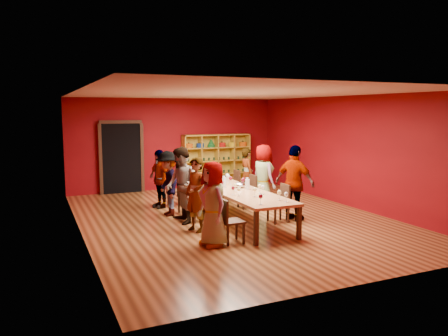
{
  "coord_description": "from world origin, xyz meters",
  "views": [
    {
      "loc": [
        -4.36,
        -9.41,
        2.59
      ],
      "look_at": [
        0.07,
        0.64,
        1.15
      ],
      "focal_mm": 35.0,
      "sensor_mm": 36.0,
      "label": 1
    }
  ],
  "objects_px": {
    "chair_person_left_3": "(184,194)",
    "spittoon_bowl": "(240,185)",
    "person_left_4": "(160,179)",
    "chair_person_left_1": "(208,207)",
    "chair_person_left_0": "(229,219)",
    "person_right_3": "(263,176)",
    "person_right_4": "(247,174)",
    "person_left_0": "(213,204)",
    "wine_bottle": "(207,173)",
    "person_left_2": "(181,185)",
    "shelving_unit": "(216,158)",
    "chair_person_left_2": "(196,201)",
    "chair_person_left_4": "(173,188)",
    "chair_person_right_3": "(249,190)",
    "tasting_table": "(232,190)",
    "person_left_1": "(196,195)",
    "chair_person_right_4": "(233,184)",
    "chair_person_right_1": "(281,201)",
    "person_left_3": "(168,183)",
    "person_right_1": "(295,183)"
  },
  "relations": [
    {
      "from": "chair_person_left_0",
      "to": "chair_person_right_3",
      "type": "relative_size",
      "value": 1.0
    },
    {
      "from": "chair_person_left_2",
      "to": "wine_bottle",
      "type": "height_order",
      "value": "wine_bottle"
    },
    {
      "from": "person_left_0",
      "to": "person_left_2",
      "type": "xyz_separation_m",
      "value": [
        -0.03,
        1.86,
        0.07
      ]
    },
    {
      "from": "shelving_unit",
      "to": "person_left_3",
      "type": "distance_m",
      "value": 4.37
    },
    {
      "from": "shelving_unit",
      "to": "person_left_2",
      "type": "height_order",
      "value": "shelving_unit"
    },
    {
      "from": "person_left_1",
      "to": "chair_person_right_4",
      "type": "height_order",
      "value": "person_left_1"
    },
    {
      "from": "person_left_1",
      "to": "person_left_3",
      "type": "height_order",
      "value": "person_left_3"
    },
    {
      "from": "shelving_unit",
      "to": "chair_person_left_1",
      "type": "distance_m",
      "value": 5.57
    },
    {
      "from": "tasting_table",
      "to": "chair_person_left_0",
      "type": "height_order",
      "value": "chair_person_left_0"
    },
    {
      "from": "chair_person_left_3",
      "to": "spittoon_bowl",
      "type": "bearing_deg",
      "value": -41.28
    },
    {
      "from": "person_left_0",
      "to": "wine_bottle",
      "type": "bearing_deg",
      "value": 153.25
    },
    {
      "from": "person_right_1",
      "to": "person_right_4",
      "type": "bearing_deg",
      "value": -24.78
    },
    {
      "from": "person_right_1",
      "to": "person_right_4",
      "type": "relative_size",
      "value": 1.18
    },
    {
      "from": "chair_person_left_0",
      "to": "person_right_4",
      "type": "distance_m",
      "value": 4.31
    },
    {
      "from": "person_right_4",
      "to": "person_left_2",
      "type": "bearing_deg",
      "value": 126.22
    },
    {
      "from": "chair_person_left_4",
      "to": "chair_person_right_1",
      "type": "distance_m",
      "value": 3.2
    },
    {
      "from": "person_left_1",
      "to": "chair_person_right_1",
      "type": "height_order",
      "value": "person_left_1"
    },
    {
      "from": "spittoon_bowl",
      "to": "tasting_table",
      "type": "bearing_deg",
      "value": 163.95
    },
    {
      "from": "shelving_unit",
      "to": "chair_person_left_4",
      "type": "height_order",
      "value": "shelving_unit"
    },
    {
      "from": "chair_person_right_4",
      "to": "chair_person_right_1",
      "type": "bearing_deg",
      "value": -90.0
    },
    {
      "from": "chair_person_left_4",
      "to": "chair_person_left_1",
      "type": "bearing_deg",
      "value": -90.0
    },
    {
      "from": "shelving_unit",
      "to": "person_right_1",
      "type": "relative_size",
      "value": 1.34
    },
    {
      "from": "shelving_unit",
      "to": "chair_person_left_0",
      "type": "bearing_deg",
      "value": -110.63
    },
    {
      "from": "chair_person_left_0",
      "to": "spittoon_bowl",
      "type": "height_order",
      "value": "chair_person_left_0"
    },
    {
      "from": "person_left_3",
      "to": "chair_person_left_4",
      "type": "distance_m",
      "value": 1.08
    },
    {
      "from": "tasting_table",
      "to": "person_left_0",
      "type": "height_order",
      "value": "person_left_0"
    },
    {
      "from": "chair_person_left_1",
      "to": "person_right_1",
      "type": "height_order",
      "value": "person_right_1"
    },
    {
      "from": "chair_person_right_3",
      "to": "person_left_3",
      "type": "bearing_deg",
      "value": 178.47
    },
    {
      "from": "person_left_3",
      "to": "person_left_1",
      "type": "bearing_deg",
      "value": 7.38
    },
    {
      "from": "shelving_unit",
      "to": "chair_person_left_2",
      "type": "height_order",
      "value": "shelving_unit"
    },
    {
      "from": "person_left_4",
      "to": "chair_person_left_1",
      "type": "bearing_deg",
      "value": -8.45
    },
    {
      "from": "person_left_0",
      "to": "chair_person_left_4",
      "type": "relative_size",
      "value": 1.84
    },
    {
      "from": "chair_person_left_3",
      "to": "person_left_4",
      "type": "relative_size",
      "value": 0.57
    },
    {
      "from": "chair_person_left_0",
      "to": "person_left_4",
      "type": "relative_size",
      "value": 0.57
    },
    {
      "from": "person_left_1",
      "to": "tasting_table",
      "type": "bearing_deg",
      "value": 100.12
    },
    {
      "from": "tasting_table",
      "to": "person_left_2",
      "type": "height_order",
      "value": "person_left_2"
    },
    {
      "from": "chair_person_left_0",
      "to": "person_right_1",
      "type": "relative_size",
      "value": 0.5
    },
    {
      "from": "person_right_3",
      "to": "person_right_4",
      "type": "bearing_deg",
      "value": -5.85
    },
    {
      "from": "chair_person_left_4",
      "to": "chair_person_right_3",
      "type": "bearing_deg",
      "value": -28.98
    },
    {
      "from": "chair_person_left_1",
      "to": "chair_person_left_3",
      "type": "relative_size",
      "value": 1.0
    },
    {
      "from": "chair_person_left_4",
      "to": "person_left_4",
      "type": "relative_size",
      "value": 0.57
    },
    {
      "from": "tasting_table",
      "to": "chair_person_left_1",
      "type": "relative_size",
      "value": 5.06
    },
    {
      "from": "chair_person_left_3",
      "to": "spittoon_bowl",
      "type": "relative_size",
      "value": 3.35
    },
    {
      "from": "person_left_0",
      "to": "chair_person_right_3",
      "type": "bearing_deg",
      "value": 134.22
    },
    {
      "from": "person_left_2",
      "to": "chair_person_left_1",
      "type": "bearing_deg",
      "value": 25.34
    },
    {
      "from": "spittoon_bowl",
      "to": "shelving_unit",
      "type": "bearing_deg",
      "value": 74.52
    },
    {
      "from": "chair_person_right_3",
      "to": "chair_person_left_0",
      "type": "bearing_deg",
      "value": -124.41
    },
    {
      "from": "chair_person_left_0",
      "to": "person_left_4",
      "type": "bearing_deg",
      "value": 95.71
    },
    {
      "from": "person_left_3",
      "to": "person_right_4",
      "type": "height_order",
      "value": "person_left_3"
    },
    {
      "from": "person_right_1",
      "to": "chair_person_right_4",
      "type": "height_order",
      "value": "person_right_1"
    }
  ]
}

